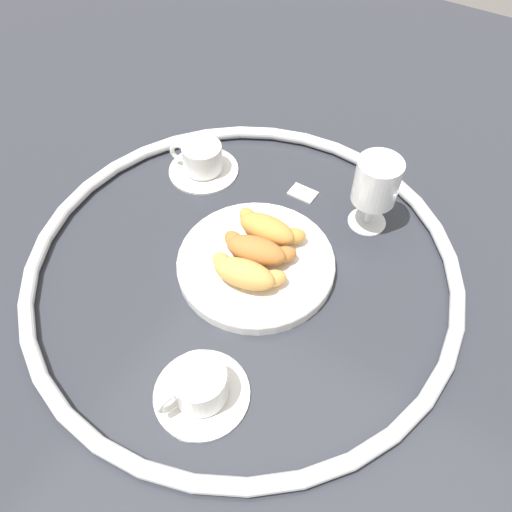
# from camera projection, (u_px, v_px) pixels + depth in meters

# --- Properties ---
(ground_plane) EXTENTS (2.20, 2.20, 0.00)m
(ground_plane) POSITION_uv_depth(u_px,v_px,m) (243.00, 269.00, 0.86)
(ground_plane) COLOR #2D3038
(table_chrome_rim) EXTENTS (0.72, 0.72, 0.02)m
(table_chrome_rim) POSITION_uv_depth(u_px,v_px,m) (243.00, 265.00, 0.85)
(table_chrome_rim) COLOR silver
(table_chrome_rim) RESTS_ON ground_plane
(pastry_plate) EXTENTS (0.26, 0.26, 0.02)m
(pastry_plate) POSITION_uv_depth(u_px,v_px,m) (256.00, 263.00, 0.85)
(pastry_plate) COLOR white
(pastry_plate) RESTS_ON ground_plane
(croissant_large) EXTENTS (0.13, 0.08, 0.04)m
(croissant_large) POSITION_uv_depth(u_px,v_px,m) (245.00, 273.00, 0.80)
(croissant_large) COLOR #D6994C
(croissant_large) RESTS_ON pastry_plate
(croissant_small) EXTENTS (0.13, 0.08, 0.04)m
(croissant_small) POSITION_uv_depth(u_px,v_px,m) (257.00, 250.00, 0.83)
(croissant_small) COLOR #AD6B33
(croissant_small) RESTS_ON pastry_plate
(croissant_extra) EXTENTS (0.14, 0.07, 0.04)m
(croissant_extra) POSITION_uv_depth(u_px,v_px,m) (268.00, 228.00, 0.86)
(croissant_extra) COLOR #CC893D
(croissant_extra) RESTS_ON pastry_plate
(coffee_cup_near) EXTENTS (0.14, 0.14, 0.06)m
(coffee_cup_near) POSITION_uv_depth(u_px,v_px,m) (202.00, 161.00, 0.99)
(coffee_cup_near) COLOR white
(coffee_cup_near) RESTS_ON ground_plane
(coffee_cup_far) EXTENTS (0.14, 0.14, 0.06)m
(coffee_cup_far) POSITION_uv_depth(u_px,v_px,m) (200.00, 387.00, 0.70)
(coffee_cup_far) COLOR white
(coffee_cup_far) RESTS_ON ground_plane
(juice_glass_left) EXTENTS (0.08, 0.08, 0.14)m
(juice_glass_left) POSITION_uv_depth(u_px,v_px,m) (376.00, 184.00, 0.85)
(juice_glass_left) COLOR white
(juice_glass_left) RESTS_ON ground_plane
(sugar_packet) EXTENTS (0.05, 0.03, 0.01)m
(sugar_packet) POSITION_uv_depth(u_px,v_px,m) (301.00, 192.00, 0.97)
(sugar_packet) COLOR white
(sugar_packet) RESTS_ON ground_plane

